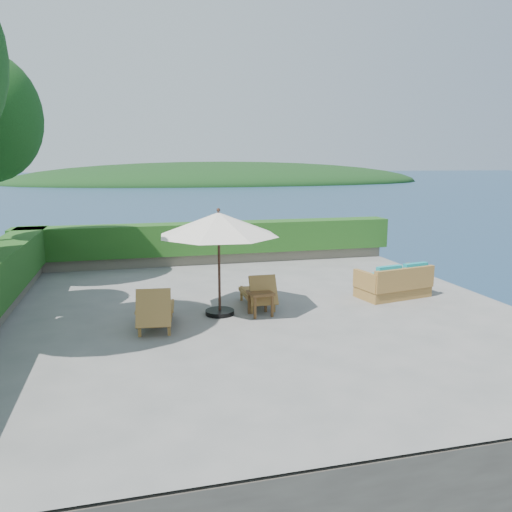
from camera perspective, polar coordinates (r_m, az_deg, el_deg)
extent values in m
plane|color=gray|center=(11.48, -0.48, -6.19)|extent=(12.00, 12.00, 0.00)
cube|color=#565044|center=(12.03, -0.47, -13.28)|extent=(12.00, 12.00, 3.00)
plane|color=#172E48|center=(12.69, -0.46, -19.27)|extent=(600.00, 600.00, 0.00)
ellipsoid|color=black|center=(153.31, -3.77, 8.37)|extent=(126.00, 57.60, 12.60)
cube|color=slate|center=(16.78, -4.99, -0.16)|extent=(12.00, 0.60, 0.36)
cube|color=#184714|center=(16.67, -5.03, 2.10)|extent=(12.40, 0.90, 1.00)
cylinder|color=black|center=(11.18, -4.16, -6.43)|extent=(0.81, 0.81, 0.10)
cylinder|color=#331C12|center=(10.91, -4.24, -0.95)|extent=(0.07, 0.07, 2.28)
cone|color=beige|center=(10.76, -4.30, 3.68)|extent=(3.35, 3.35, 0.50)
sphere|color=#331C12|center=(10.73, -4.32, 5.28)|extent=(0.10, 0.10, 0.08)
cube|color=olive|center=(10.01, -13.16, -8.28)|extent=(0.07, 0.07, 0.26)
cube|color=olive|center=(9.97, -9.91, -8.23)|extent=(0.07, 0.07, 0.26)
cube|color=olive|center=(11.16, -12.60, -6.27)|extent=(0.07, 0.07, 0.26)
cube|color=olive|center=(11.12, -9.70, -6.22)|extent=(0.07, 0.07, 0.26)
cube|color=olive|center=(10.61, -11.34, -6.15)|extent=(0.80, 1.37, 0.09)
cube|color=olive|center=(9.81, -11.65, -5.85)|extent=(0.71, 0.49, 0.70)
cube|color=olive|center=(10.40, -13.32, -5.71)|extent=(0.15, 0.86, 0.05)
cube|color=olive|center=(10.35, -9.54, -5.64)|extent=(0.15, 0.86, 0.05)
cube|color=olive|center=(11.19, -0.49, -6.02)|extent=(0.06, 0.06, 0.24)
cube|color=olive|center=(11.31, 2.06, -5.83)|extent=(0.06, 0.06, 0.24)
cube|color=olive|center=(12.22, -1.68, -4.56)|extent=(0.06, 0.06, 0.24)
cube|color=olive|center=(12.34, 0.67, -4.41)|extent=(0.06, 0.06, 0.24)
cube|color=olive|center=(11.80, 0.01, -4.33)|extent=(0.62, 1.20, 0.08)
cube|color=olive|center=(11.09, 0.86, -3.94)|extent=(0.61, 0.39, 0.64)
cube|color=olive|center=(11.53, -1.28, -3.99)|extent=(0.06, 0.78, 0.05)
cube|color=olive|center=(11.67, 1.72, -3.81)|extent=(0.06, 0.78, 0.05)
cube|color=brown|center=(10.78, -0.12, -5.98)|extent=(0.05, 0.05, 0.49)
cube|color=brown|center=(10.92, 1.86, -5.77)|extent=(0.05, 0.05, 0.49)
cube|color=brown|center=(11.14, -0.81, -5.43)|extent=(0.05, 0.05, 0.49)
cube|color=brown|center=(11.27, 1.11, -5.23)|extent=(0.05, 0.05, 0.49)
cube|color=brown|center=(10.96, 0.51, -4.24)|extent=(0.56, 0.56, 0.06)
cube|color=olive|center=(13.01, 15.34, -3.65)|extent=(1.90, 1.21, 0.39)
cube|color=olive|center=(12.63, 16.63, -2.55)|extent=(1.76, 0.48, 0.54)
cube|color=olive|center=(12.42, 12.44, -2.81)|extent=(0.29, 0.89, 0.44)
cube|color=olive|center=(13.50, 18.12, -2.01)|extent=(0.29, 0.89, 0.44)
cube|color=teal|center=(12.72, 13.85, -2.59)|extent=(0.89, 0.84, 0.18)
cube|color=teal|center=(13.25, 16.62, -2.20)|extent=(0.89, 0.84, 0.18)
cube|color=teal|center=(12.40, 14.95, -1.91)|extent=(0.70, 0.27, 0.35)
cube|color=teal|center=(12.94, 17.74, -1.54)|extent=(0.70, 0.27, 0.35)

